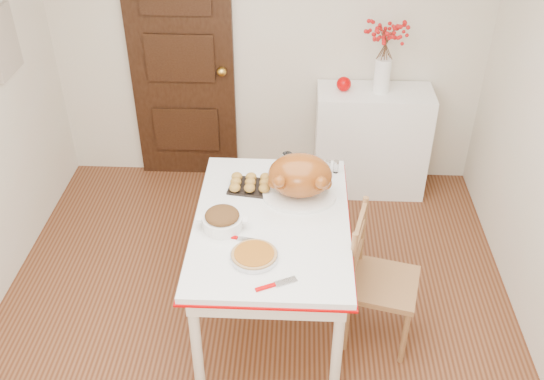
{
  "coord_description": "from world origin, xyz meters",
  "views": [
    {
      "loc": [
        0.25,
        -2.63,
        3.03
      ],
      "look_at": [
        0.11,
        0.27,
        1.0
      ],
      "focal_mm": 40.29,
      "sensor_mm": 36.0,
      "label": 1
    }
  ],
  "objects_px": {
    "chair_oak": "(383,281)",
    "sideboard": "(371,142)",
    "pumpkin_pie": "(254,255)",
    "kitchen_table": "(272,271)",
    "turkey_platter": "(300,178)"
  },
  "relations": [
    {
      "from": "chair_oak",
      "to": "turkey_platter",
      "type": "bearing_deg",
      "value": 69.39
    },
    {
      "from": "kitchen_table",
      "to": "chair_oak",
      "type": "height_order",
      "value": "chair_oak"
    },
    {
      "from": "kitchen_table",
      "to": "turkey_platter",
      "type": "distance_m",
      "value": 0.63
    },
    {
      "from": "chair_oak",
      "to": "turkey_platter",
      "type": "distance_m",
      "value": 0.8
    },
    {
      "from": "chair_oak",
      "to": "turkey_platter",
      "type": "xyz_separation_m",
      "value": [
        -0.52,
        0.36,
        0.5
      ]
    },
    {
      "from": "sideboard",
      "to": "turkey_platter",
      "type": "distance_m",
      "value": 1.53
    },
    {
      "from": "sideboard",
      "to": "chair_oak",
      "type": "xyz_separation_m",
      "value": [
        -0.07,
        -1.68,
        0.01
      ]
    },
    {
      "from": "sideboard",
      "to": "pumpkin_pie",
      "type": "bearing_deg",
      "value": -113.45
    },
    {
      "from": "kitchen_table",
      "to": "chair_oak",
      "type": "bearing_deg",
      "value": -9.7
    },
    {
      "from": "chair_oak",
      "to": "turkey_platter",
      "type": "height_order",
      "value": "turkey_platter"
    },
    {
      "from": "chair_oak",
      "to": "sideboard",
      "type": "bearing_deg",
      "value": 11.45
    },
    {
      "from": "turkey_platter",
      "to": "pumpkin_pie",
      "type": "distance_m",
      "value": 0.65
    },
    {
      "from": "sideboard",
      "to": "turkey_platter",
      "type": "height_order",
      "value": "turkey_platter"
    },
    {
      "from": "chair_oak",
      "to": "pumpkin_pie",
      "type": "bearing_deg",
      "value": 120.79
    },
    {
      "from": "kitchen_table",
      "to": "chair_oak",
      "type": "xyz_separation_m",
      "value": [
        0.68,
        -0.12,
        0.06
      ]
    }
  ]
}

